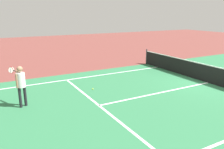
% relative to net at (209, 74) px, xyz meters
% --- Properties ---
extents(ground_plane, '(60.00, 60.00, 0.00)m').
position_rel_net_xyz_m(ground_plane, '(0.00, 0.00, -0.49)').
color(ground_plane, brown).
extents(court_surface_inbounds, '(10.62, 24.40, 0.00)m').
position_rel_net_xyz_m(court_surface_inbounds, '(0.00, 0.00, -0.49)').
color(court_surface_inbounds, '#2D7247').
rests_on(court_surface_inbounds, ground_plane).
extents(line_sideline_left, '(0.10, 11.89, 0.01)m').
position_rel_net_xyz_m(line_sideline_left, '(-4.11, -5.95, -0.49)').
color(line_sideline_left, white).
rests_on(line_sideline_left, ground_plane).
extents(line_service_near, '(8.22, 0.10, 0.01)m').
position_rel_net_xyz_m(line_service_near, '(0.00, -6.40, -0.49)').
color(line_service_near, white).
rests_on(line_service_near, ground_plane).
extents(line_center_service, '(0.10, 6.40, 0.01)m').
position_rel_net_xyz_m(line_center_service, '(0.00, -3.20, -0.49)').
color(line_center_service, white).
rests_on(line_center_service, ground_plane).
extents(net, '(10.82, 0.09, 1.07)m').
position_rel_net_xyz_m(net, '(0.00, 0.00, 0.00)').
color(net, '#33383D').
rests_on(net, ground_plane).
extents(player_near, '(1.18, 0.53, 1.64)m').
position_rel_net_xyz_m(player_near, '(-1.40, -9.06, 0.52)').
color(player_near, black).
rests_on(player_near, ground_plane).
extents(tennis_ball_mid_court, '(0.07, 0.07, 0.07)m').
position_rel_net_xyz_m(tennis_ball_mid_court, '(-1.91, -5.82, -0.46)').
color(tennis_ball_mid_court, '#CCE033').
rests_on(tennis_ball_mid_court, ground_plane).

